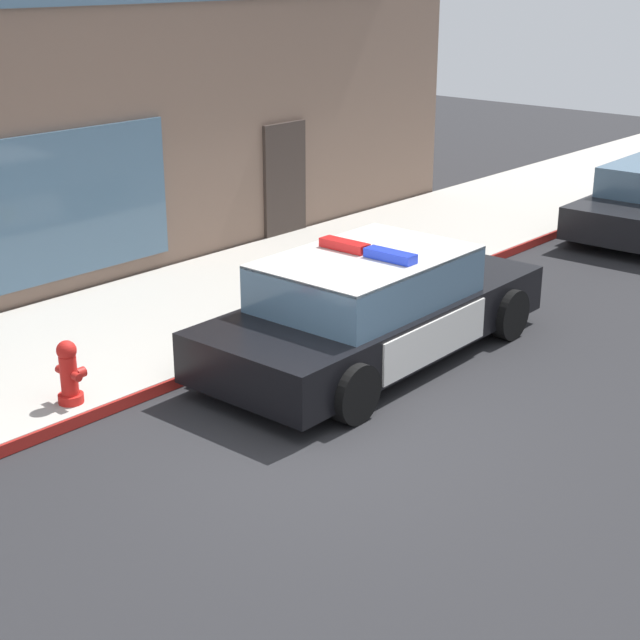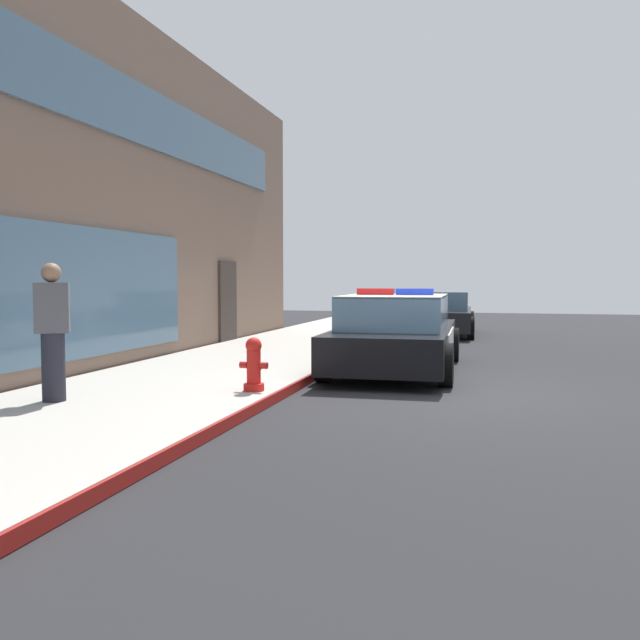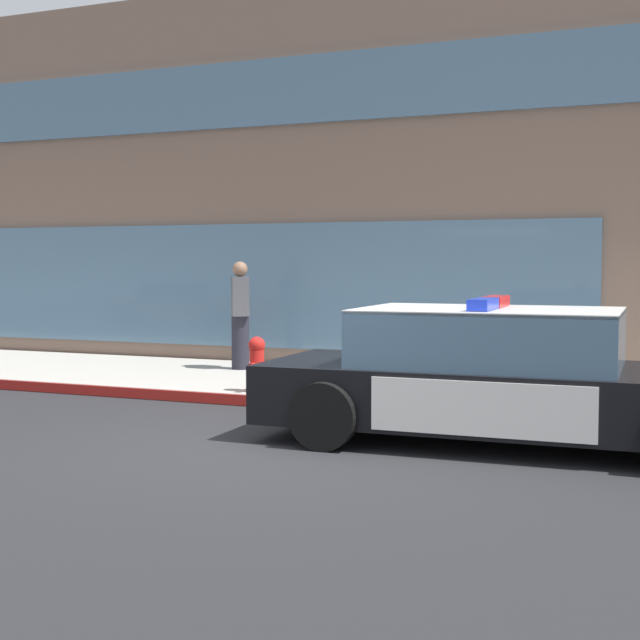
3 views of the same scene
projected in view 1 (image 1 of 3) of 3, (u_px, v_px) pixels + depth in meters
ground at (316, 445)px, 10.11m from camera, size 48.00×48.00×0.00m
sidewalk at (89, 345)px, 12.54m from camera, size 48.00×3.49×0.15m
curb_red_paint at (179, 382)px, 11.44m from camera, size 28.80×0.04×0.14m
police_cruiser at (373, 307)px, 12.10m from camera, size 5.02×2.26×1.49m
fire_hydrant at (69, 373)px, 10.61m from camera, size 0.34×0.39×0.73m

